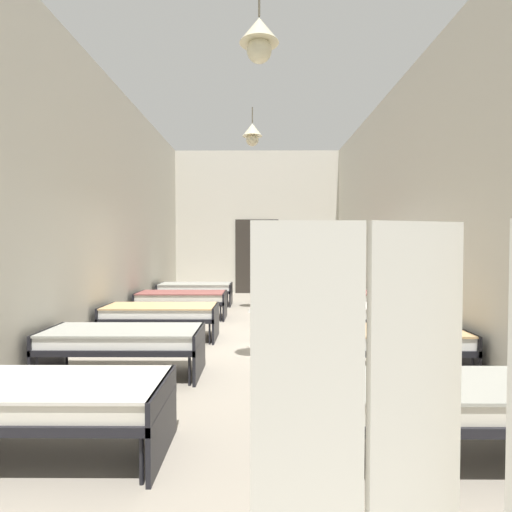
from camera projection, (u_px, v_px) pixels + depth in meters
ground_plane at (255, 342)px, 6.89m from camera, size 5.90×13.47×0.10m
room_shell at (256, 208)px, 8.03m from camera, size 5.70×13.07×4.63m
bed_left_row_0 at (40, 399)px, 3.08m from camera, size 1.90×0.84×0.57m
bed_right_row_0 at (464, 400)px, 3.06m from camera, size 1.90×0.84×0.57m
bed_left_row_1 at (123, 340)px, 4.98m from camera, size 1.90×0.84×0.57m
bed_right_row_1 at (385, 340)px, 4.96m from camera, size 1.90×0.84×0.57m
bed_left_row_2 at (161, 313)px, 6.88m from camera, size 1.90×0.84×0.57m
bed_right_row_2 at (350, 313)px, 6.86m from camera, size 1.90×0.84×0.57m
bed_left_row_3 at (182, 298)px, 8.78m from camera, size 1.90×0.84×0.57m
bed_right_row_3 at (330, 298)px, 8.76m from camera, size 1.90×0.84×0.57m
bed_left_row_4 at (195, 288)px, 10.68m from camera, size 1.90×0.84×0.57m
bed_right_row_4 at (318, 289)px, 10.66m from camera, size 1.90×0.84×0.57m
nurse_near_aisle at (266, 312)px, 6.45m from camera, size 0.52×0.52×1.49m
nurse_mid_aisle at (259, 290)px, 9.60m from camera, size 0.52×0.52×1.49m
potted_plant at (266, 276)px, 11.84m from camera, size 0.46×0.46×1.23m
privacy_screen at (419, 448)px, 1.52m from camera, size 1.23×0.28×1.70m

